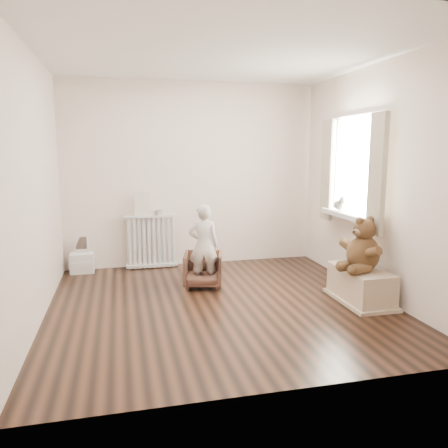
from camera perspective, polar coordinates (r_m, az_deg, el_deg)
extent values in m
cube|color=black|center=(4.81, -0.50, -10.38)|extent=(3.60, 3.60, 0.01)
cube|color=white|center=(4.63, -0.54, 21.52)|extent=(3.60, 3.60, 0.01)
cube|color=white|center=(6.30, -4.22, 6.42)|extent=(3.60, 0.02, 2.60)
cube|color=white|center=(2.82, 7.73, 2.55)|extent=(3.60, 0.02, 2.60)
cube|color=white|center=(4.49, -23.58, 4.41)|extent=(0.02, 3.60, 2.60)
cube|color=white|center=(5.24, 19.11, 5.30)|extent=(0.02, 3.60, 2.60)
cube|color=white|center=(5.47, 17.15, 7.13)|extent=(0.03, 0.90, 1.10)
cube|color=silver|center=(5.48, 16.04, 1.08)|extent=(0.22, 1.10, 0.06)
cube|color=beige|center=(4.93, 19.38, 6.10)|extent=(0.06, 0.26, 1.30)
cube|color=beige|center=(5.92, 13.39, 6.86)|extent=(0.06, 0.26, 1.30)
cube|color=silver|center=(6.23, -9.46, -2.17)|extent=(0.72, 0.14, 0.76)
cube|color=beige|center=(6.14, -10.71, 2.59)|extent=(0.19, 0.02, 0.32)
cylinder|color=#A59E8C|center=(6.17, -8.57, 1.50)|extent=(0.11, 0.11, 0.07)
cube|color=silver|center=(6.23, -18.10, -3.59)|extent=(0.31, 0.22, 0.49)
imported|color=#513125|center=(5.35, -2.76, -5.96)|extent=(0.55, 0.56, 0.42)
imported|color=silver|center=(5.23, -2.68, -2.82)|extent=(0.41, 0.32, 1.00)
cube|color=beige|center=(5.06, 17.43, -7.46)|extent=(0.42, 0.79, 0.37)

